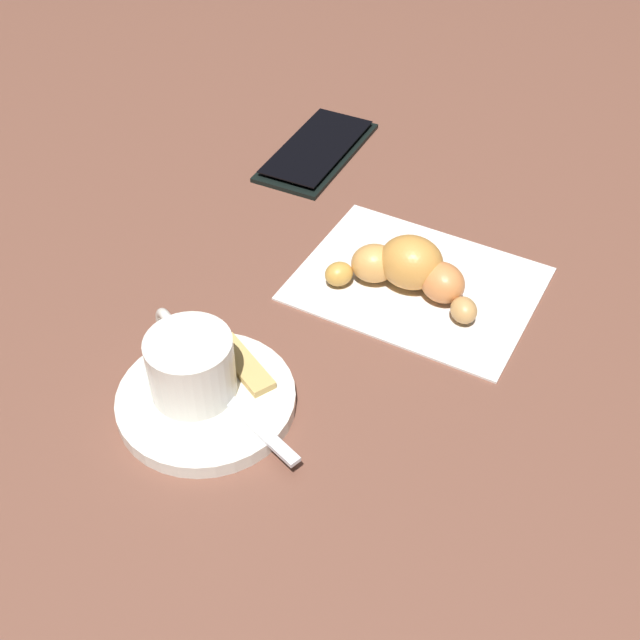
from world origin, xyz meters
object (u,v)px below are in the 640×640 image
teaspoon (220,391)px  croissant (409,269)px  napkin (417,283)px  saucer (206,400)px  espresso_cup (190,364)px  cell_phone (317,150)px  sugar_packet (243,364)px

teaspoon → croissant: bearing=-15.4°
teaspoon → napkin: (0.20, -0.05, -0.01)m
saucer → teaspoon: (0.01, -0.01, 0.01)m
espresso_cup → cell_phone: espresso_cup is taller
teaspoon → sugar_packet: 0.03m
espresso_cup → sugar_packet: 0.05m
espresso_cup → napkin: (0.20, -0.07, -0.03)m
croissant → sugar_packet: bearing=161.1°
sugar_packet → croissant: size_ratio=0.46×
saucer → sugar_packet: bearing=-9.5°
espresso_cup → sugar_packet: size_ratio=1.34×
napkin → croissant: croissant is taller
espresso_cup → napkin: bearing=-20.2°
saucer → napkin: saucer is taller
espresso_cup → croissant: size_ratio=0.61×
sugar_packet → teaspoon: bearing=115.7°
cell_phone → croissant: bearing=-126.8°
saucer → espresso_cup: 0.03m
napkin → croissant: (-0.01, 0.00, 0.02)m
sugar_packet → cell_phone: sugar_packet is taller
espresso_cup → croissant: bearing=-20.3°
espresso_cup → cell_phone: 0.35m
teaspoon → cell_phone: (0.32, 0.13, -0.01)m
teaspoon → napkin: 0.20m
croissant → teaspoon: bearing=164.6°
teaspoon → saucer: bearing=128.3°
napkin → cell_phone: bearing=56.0°
croissant → cell_phone: croissant is taller
teaspoon → sugar_packet: teaspoon is taller
croissant → napkin: bearing=-18.8°
saucer → teaspoon: teaspoon is taller
sugar_packet → croissant: (0.15, -0.05, 0.01)m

